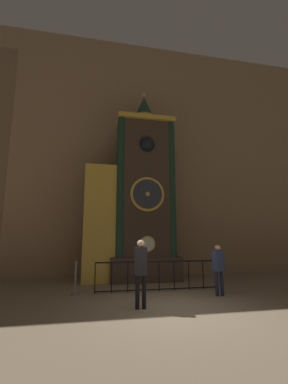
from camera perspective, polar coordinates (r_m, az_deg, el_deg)
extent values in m
plane|color=#847056|center=(7.26, 6.72, -24.74)|extent=(28.00, 28.00, 0.00)
cube|color=#997A5B|center=(13.87, -2.04, 8.84)|extent=(24.00, 0.30, 12.69)
cube|color=#423328|center=(11.80, 0.00, -16.56)|extent=(3.08, 1.61, 1.03)
cube|color=#423328|center=(11.96, 0.00, 1.35)|extent=(2.46, 1.40, 6.37)
cube|color=gold|center=(12.84, 0.10, 15.07)|extent=(2.66, 1.54, 0.20)
cylinder|color=gold|center=(11.01, 0.78, -11.46)|extent=(0.66, 0.05, 0.66)
cylinder|color=silver|center=(10.98, 0.81, -11.46)|extent=(0.54, 0.03, 0.54)
cylinder|color=gold|center=(11.17, 0.75, -0.48)|extent=(1.50, 0.07, 1.50)
cylinder|color=#2D333D|center=(11.12, 0.80, -0.44)|extent=(1.29, 0.04, 1.29)
cylinder|color=gold|center=(11.10, 0.83, -0.43)|extent=(0.18, 0.03, 0.18)
cube|color=black|center=(12.25, 0.20, 9.75)|extent=(0.90, 0.42, 0.90)
sphere|color=black|center=(11.85, 0.63, 10.45)|extent=(0.72, 0.72, 0.72)
cylinder|color=#193828|center=(11.20, -5.22, 2.18)|extent=(0.34, 0.34, 6.37)
cylinder|color=#193828|center=(11.68, 6.19, 1.69)|extent=(0.34, 0.34, 6.37)
cylinder|color=gold|center=(13.04, 0.00, 15.87)|extent=(0.94, 0.94, 0.30)
cone|color=#1C3D2C|center=(13.35, 0.00, 18.45)|extent=(0.89, 0.89, 1.03)
sphere|color=gold|center=(13.66, 0.00, 20.79)|extent=(0.20, 0.20, 0.20)
cube|color=brown|center=(11.56, -9.70, -6.73)|extent=(1.37, 1.19, 4.99)
cube|color=gold|center=(10.95, -9.58, -6.55)|extent=(1.44, 0.06, 4.99)
cylinder|color=black|center=(9.25, -10.84, -18.22)|extent=(0.04, 0.04, 1.02)
cylinder|color=black|center=(9.28, -7.22, -18.29)|extent=(0.04, 0.04, 1.02)
cylinder|color=black|center=(9.34, -3.63, -18.30)|extent=(0.04, 0.04, 1.02)
cylinder|color=black|center=(9.43, -0.09, -18.23)|extent=(0.04, 0.04, 1.02)
cylinder|color=black|center=(9.56, 3.35, -18.11)|extent=(0.04, 0.04, 1.02)
cylinder|color=black|center=(9.72, 6.69, -17.93)|extent=(0.04, 0.04, 1.02)
cylinder|color=black|center=(9.90, 9.91, -17.70)|extent=(0.04, 0.04, 1.02)
cylinder|color=black|center=(10.11, 12.99, -17.44)|extent=(0.04, 0.04, 1.02)
cylinder|color=black|center=(10.35, 15.93, -17.14)|extent=(0.04, 0.04, 1.02)
cylinder|color=black|center=(9.50, 3.32, -15.19)|extent=(4.46, 0.05, 0.05)
cylinder|color=black|center=(9.63, 3.38, -20.76)|extent=(4.46, 0.04, 0.04)
cylinder|color=black|center=(7.27, -1.49, -21.35)|extent=(0.11, 0.11, 0.85)
cylinder|color=black|center=(7.30, 0.01, -21.30)|extent=(0.11, 0.11, 0.85)
cube|color=black|center=(7.17, -0.72, -15.08)|extent=(0.37, 0.27, 0.74)
sphere|color=tan|center=(7.15, -0.71, -11.40)|extent=(0.20, 0.20, 0.20)
cylinder|color=#1B213A|center=(9.08, 15.87, -18.99)|extent=(0.11, 0.11, 0.77)
cylinder|color=#1B213A|center=(9.16, 16.92, -18.86)|extent=(0.11, 0.11, 0.77)
cube|color=navy|center=(9.03, 16.17, -14.46)|extent=(0.39, 0.31, 0.66)
sphere|color=tan|center=(9.01, 16.03, -11.82)|extent=(0.19, 0.19, 0.19)
cylinder|color=gray|center=(9.29, -15.16, -21.10)|extent=(0.28, 0.28, 0.04)
cylinder|color=gray|center=(9.21, -15.01, -18.18)|extent=(0.06, 0.06, 0.99)
sphere|color=gray|center=(9.15, -14.86, -14.88)|extent=(0.09, 0.09, 0.09)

